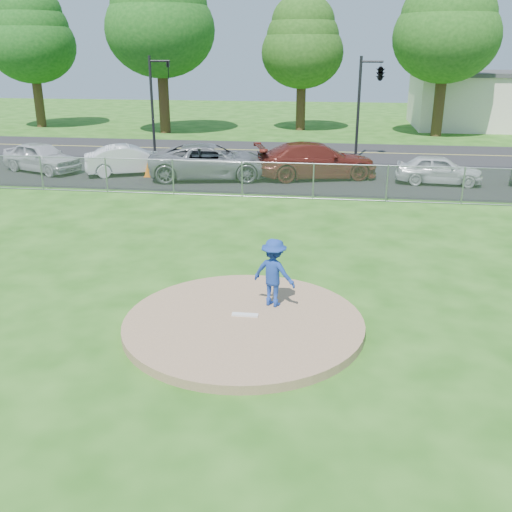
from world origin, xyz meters
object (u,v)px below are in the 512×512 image
Objects in this scene: tree_left at (159,15)px; traffic_signal_left at (155,96)px; tree_far_left at (30,34)px; parked_car_gray at (211,161)px; parked_car_pearl at (439,170)px; tree_right at (448,23)px; traffic_cone at (148,170)px; traffic_signal_center at (378,75)px; parked_car_silver at (41,157)px; parked_car_white at (130,160)px; tree_center at (302,42)px; pitcher at (274,273)px; parked_car_darkred at (316,160)px.

tree_left is 2.24× the size of traffic_signal_left.
tree_far_left is 11.24m from tree_left.
parked_car_pearl is at bearing -98.47° from parked_car_gray.
parked_car_pearl is (17.64, -15.25, -7.57)m from tree_left.
tree_left is 20.03m from tree_right.
parked_car_gray reaches higher than traffic_cone.
traffic_signal_center is (-5.03, -10.00, -3.04)m from tree_right.
tree_right is 11.60m from traffic_signal_center.
tree_far_left is 20.37m from parked_car_silver.
tree_center is at bearing -46.67° from parked_car_white.
tree_left is 1.08× the size of tree_right.
traffic_signal_left is 6.70m from parked_car_white.
parked_car_silver is at bearing -97.60° from tree_left.
parked_car_white is (-8.90, 14.97, -0.29)m from pitcher.
tree_center is at bearing 2.73° from tree_far_left.
traffic_cone is at bearing -76.54° from tree_left.
tree_center reaches higher than parked_car_silver.
tree_left reaches higher than traffic_signal_left.
traffic_cone is (1.51, -6.65, -3.00)m from traffic_signal_left.
tree_right is 28.17m from parked_car_silver.
tree_far_left reaches higher than parked_car_gray.
tree_far_left is 1.92× the size of traffic_signal_left.
tree_left reaches higher than parked_car_darkred.
parked_car_silver is (-12.02, -18.16, -5.71)m from tree_center.
traffic_cone is (-11.22, -6.65, -4.25)m from traffic_signal_center.
parked_car_darkred is (9.71, -5.74, -2.50)m from traffic_signal_left.
parked_car_white is at bearing 74.10° from parked_car_gray.
traffic_cone is (14.75, -17.65, -6.70)m from tree_far_left.
tree_far_left reaches higher than traffic_cone.
tree_right is 2.66× the size of parked_car_white.
tree_far_left is at bearing 50.08° from parked_car_silver.
parked_car_silver is 13.97m from parked_car_darkred.
tree_center is at bearing 71.46° from traffic_cone.
parked_car_silver is (-22.02, -16.16, -6.89)m from tree_right.
tree_left is 24.52m from parked_car_pearl.
tree_far_left reaches higher than pitcher.
traffic_signal_left is 7.93m from parked_car_silver.
parked_car_darkred is at bearing 88.74° from parked_car_pearl.
tree_center is at bearing 26.56° from parked_car_pearl.
parked_car_white is at bearing 93.42° from parked_car_pearl.
traffic_signal_left is 16.84m from parked_car_pearl.
traffic_cone is at bearing 95.49° from parked_car_pearl.
tree_left is at bearing -10.30° from tree_far_left.
traffic_cone is 0.12× the size of parked_car_gray.
tree_center is 1.66× the size of parked_car_gray.
parked_car_darkred is at bearing -117.79° from traffic_signal_center.
tree_center is 13.12m from traffic_signal_center.
traffic_signal_left reaches higher than parked_car_gray.
parked_car_gray is (-3.08, -18.57, -5.63)m from tree_center.
parked_car_darkred is 1.51× the size of parked_car_pearl.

